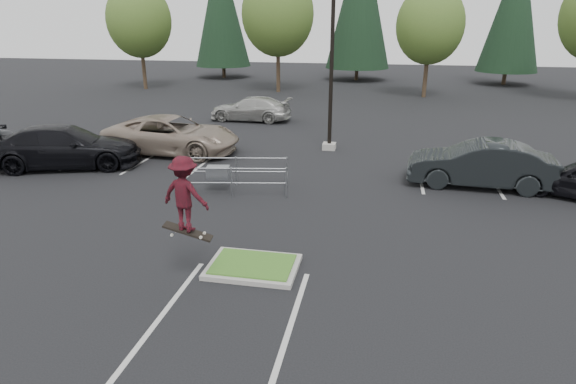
% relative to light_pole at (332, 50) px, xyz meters
% --- Properties ---
extents(ground, '(120.00, 120.00, 0.00)m').
position_rel_light_pole_xyz_m(ground, '(-0.50, -12.00, -4.56)').
color(ground, black).
rests_on(ground, ground).
extents(grass_median, '(2.20, 1.60, 0.16)m').
position_rel_light_pole_xyz_m(grass_median, '(-0.50, -12.00, -4.48)').
color(grass_median, '#9C9891').
rests_on(grass_median, ground).
extents(stall_lines, '(22.62, 17.60, 0.01)m').
position_rel_light_pole_xyz_m(stall_lines, '(-1.85, -5.98, -4.56)').
color(stall_lines, beige).
rests_on(stall_lines, ground).
extents(light_pole, '(0.70, 0.60, 10.12)m').
position_rel_light_pole_xyz_m(light_pole, '(0.00, 0.00, 0.00)').
color(light_pole, '#9C9891').
rests_on(light_pole, ground).
extents(decid_a, '(5.44, 5.44, 8.91)m').
position_rel_light_pole_xyz_m(decid_a, '(-18.51, 18.03, 1.02)').
color(decid_a, '#38281C').
rests_on(decid_a, ground).
extents(decid_b, '(5.89, 5.89, 9.64)m').
position_rel_light_pole_xyz_m(decid_b, '(-6.51, 18.53, 1.48)').
color(decid_b, '#38281C').
rests_on(decid_b, ground).
extents(decid_c, '(5.12, 5.12, 8.38)m').
position_rel_light_pole_xyz_m(decid_c, '(5.49, 17.83, 0.69)').
color(decid_c, '#38281C').
rests_on(decid_c, ground).
extents(conif_a, '(5.72, 5.72, 13.00)m').
position_rel_light_pole_xyz_m(conif_a, '(-14.50, 28.00, 2.54)').
color(conif_a, '#38281C').
rests_on(conif_a, ground).
extents(conif_c, '(5.50, 5.50, 12.50)m').
position_rel_light_pole_xyz_m(conif_c, '(13.50, 27.50, 2.29)').
color(conif_c, '#38281C').
rests_on(conif_c, ground).
extents(cart_corral, '(4.00, 2.02, 1.08)m').
position_rel_light_pole_xyz_m(cart_corral, '(-3.09, -6.61, -3.88)').
color(cart_corral, gray).
rests_on(cart_corral, ground).
extents(skateboarder, '(1.20, 0.83, 1.93)m').
position_rel_light_pole_xyz_m(skateboarder, '(-1.70, -13.00, -2.32)').
color(skateboarder, black).
rests_on(skateboarder, ground).
extents(car_l_tan, '(6.19, 3.00, 1.70)m').
position_rel_light_pole_xyz_m(car_l_tan, '(-7.00, -2.05, -3.71)').
color(car_l_tan, gray).
rests_on(car_l_tan, ground).
extents(car_l_black, '(6.43, 4.17, 1.73)m').
position_rel_light_pole_xyz_m(car_l_black, '(-10.50, -5.00, -3.69)').
color(car_l_black, black).
rests_on(car_l_black, ground).
extents(car_r_charc, '(5.21, 2.09, 1.69)m').
position_rel_light_pole_xyz_m(car_r_charc, '(6.00, -4.27, -3.72)').
color(car_r_charc, black).
rests_on(car_r_charc, ground).
extents(car_far_silver, '(4.98, 2.15, 1.43)m').
position_rel_light_pole_xyz_m(car_far_silver, '(-5.50, 6.00, -3.85)').
color(car_far_silver, '#AEADA8').
rests_on(car_far_silver, ground).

